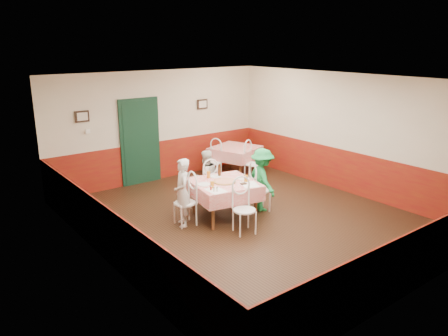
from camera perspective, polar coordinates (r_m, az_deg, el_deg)
floor at (r=8.96m, az=3.11°, el=-6.65°), size 7.00×7.00×0.00m
ceiling at (r=8.29m, az=3.41°, el=11.49°), size 7.00×7.00×0.00m
back_wall at (r=11.34m, az=-8.39°, el=5.48°), size 6.00×0.10×2.80m
front_wall at (r=6.41m, az=24.13°, el=-4.21°), size 6.00×0.10×2.80m
left_wall at (r=7.01m, az=-15.72°, el=-1.66°), size 0.10×7.00×2.80m
right_wall at (r=10.67m, az=15.61°, el=4.39°), size 0.10×7.00×2.80m
wainscot_back at (r=11.52m, az=-8.17°, el=1.07°), size 6.00×0.03×1.00m
wainscot_front at (r=6.76m, az=23.13°, el=-11.35°), size 6.00×0.03×1.00m
wainscot_left at (r=7.33m, az=-15.07°, el=-8.35°), size 0.03×7.00×1.00m
wainscot_right at (r=10.87m, az=15.21°, el=-0.26°), size 0.03×7.00×1.00m
door at (r=11.09m, az=-10.89°, el=3.28°), size 0.96×0.06×2.10m
picture_left at (r=10.41m, az=-18.04°, el=6.42°), size 0.32×0.03×0.26m
picture_right at (r=11.90m, az=-2.84°, el=8.33°), size 0.32×0.03×0.26m
thermostat at (r=10.50m, az=-17.36°, el=4.62°), size 0.10×0.03×0.10m
main_table at (r=8.91m, az=-0.00°, el=-4.17°), size 1.43×1.43×0.77m
second_table at (r=11.78m, az=1.45°, el=0.94°), size 1.43×1.43×0.77m
chair_left at (r=8.56m, az=-5.11°, el=-4.57°), size 0.46×0.46×0.90m
chair_right at (r=9.27m, az=4.70°, el=-2.90°), size 0.52×0.52×0.90m
chair_far at (r=9.61m, az=-2.28°, el=-2.17°), size 0.46×0.46×0.90m
chair_near at (r=8.18m, az=2.69°, el=-5.53°), size 0.51×0.51×0.90m
chair_second_a at (r=11.32m, az=-1.51°, el=0.69°), size 0.53×0.53×0.90m
chair_second_b at (r=11.21m, az=3.86°, el=0.50°), size 0.53×0.53×0.90m
pizza at (r=8.75m, az=0.07°, el=-1.78°), size 0.51×0.51×0.03m
plate_left at (r=8.61m, az=-2.66°, el=-2.15°), size 0.29×0.29×0.01m
plate_right at (r=8.96m, az=2.58°, el=-1.42°), size 0.29×0.29×0.01m
plate_far at (r=9.11m, az=-1.15°, el=-1.09°), size 0.29×0.29×0.01m
glass_a at (r=8.40m, az=-1.56°, el=-2.21°), size 0.08×0.08×0.13m
glass_b at (r=8.78m, az=2.89°, el=-1.37°), size 0.09×0.09×0.14m
glass_c at (r=9.02m, az=-2.03°, el=-0.87°), size 0.09×0.09×0.14m
beer_bottle at (r=9.11m, az=-0.60°, el=-0.34°), size 0.08×0.08×0.24m
shaker_a at (r=8.21m, az=-1.33°, el=-2.80°), size 0.04×0.04×0.09m
shaker_b at (r=8.22m, az=-0.91°, el=-2.78°), size 0.04×0.04×0.09m
shaker_c at (r=8.29m, az=-1.72°, el=-2.62°), size 0.04×0.04×0.09m
menu_left at (r=8.28m, az=-1.07°, el=-2.94°), size 0.32×0.41×0.00m
menu_right at (r=8.64m, az=3.38°, el=-2.15°), size 0.43×0.48×0.00m
wallet at (r=8.64m, az=2.57°, el=-2.06°), size 0.12×0.11×0.02m
diner_left at (r=8.47m, az=-5.46°, el=-3.22°), size 0.48×0.57×1.34m
diner_far at (r=9.60m, az=-2.41°, el=-1.20°), size 0.59×0.46×1.21m
diner_right at (r=9.23m, az=5.00°, el=-1.54°), size 0.69×0.96×1.35m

